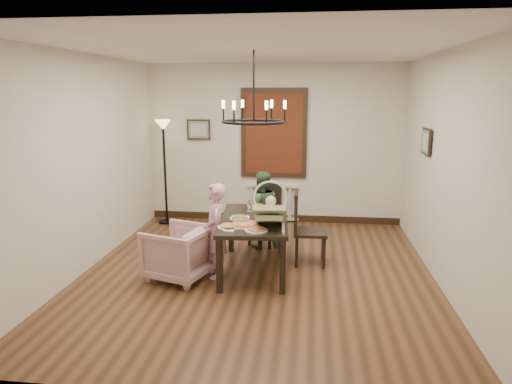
% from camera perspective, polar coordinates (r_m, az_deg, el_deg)
% --- Properties ---
extents(room_shell, '(4.51, 5.00, 2.81)m').
position_cam_1_polar(room_shell, '(6.01, 0.56, 3.70)').
color(room_shell, brown).
rests_on(room_shell, ground).
extents(dining_table, '(0.97, 1.58, 0.71)m').
position_cam_1_polar(dining_table, '(5.93, -0.27, -4.08)').
color(dining_table, black).
rests_on(dining_table, room_shell).
extents(chair_far, '(0.52, 0.52, 0.94)m').
position_cam_1_polar(chair_far, '(7.01, 1.02, -2.83)').
color(chair_far, black).
rests_on(chair_far, room_shell).
extents(chair_right, '(0.45, 0.45, 1.01)m').
position_cam_1_polar(chair_right, '(6.25, 6.85, -4.47)').
color(chair_right, black).
rests_on(chair_right, room_shell).
extents(armchair, '(0.93, 0.91, 0.67)m').
position_cam_1_polar(armchair, '(5.87, -9.65, -7.45)').
color(armchair, '#CC9CA5').
rests_on(armchair, room_shell).
extents(elderly_woman, '(0.32, 0.41, 1.00)m').
position_cam_1_polar(elderly_woman, '(5.81, -5.10, -5.82)').
color(elderly_woman, '#CB8FAB').
rests_on(elderly_woman, room_shell).
extents(seated_man, '(0.56, 0.49, 0.97)m').
position_cam_1_polar(seated_man, '(6.87, 0.68, -3.01)').
color(seated_man, '#385734').
rests_on(seated_man, room_shell).
extents(baby_bouncer, '(0.47, 0.63, 0.39)m').
position_cam_1_polar(baby_bouncer, '(5.45, 1.72, -2.50)').
color(baby_bouncer, '#B9CB8C').
rests_on(baby_bouncer, dining_table).
extents(salad_bowl, '(0.30, 0.30, 0.07)m').
position_cam_1_polar(salad_bowl, '(5.73, -2.06, -3.42)').
color(salad_bowl, white).
rests_on(salad_bowl, dining_table).
extents(pizza_platter, '(0.34, 0.34, 0.04)m').
position_cam_1_polar(pizza_platter, '(5.56, -1.40, -4.08)').
color(pizza_platter, tan).
rests_on(pizza_platter, dining_table).
extents(drinking_glass, '(0.06, 0.06, 0.13)m').
position_cam_1_polar(drinking_glass, '(6.04, 0.50, -2.31)').
color(drinking_glass, silver).
rests_on(drinking_glass, dining_table).
extents(window_blinds, '(1.00, 0.03, 1.40)m').
position_cam_1_polar(window_blinds, '(8.06, 2.25, 7.35)').
color(window_blinds, '#511D10').
rests_on(window_blinds, room_shell).
extents(radiator, '(0.92, 0.12, 0.62)m').
position_cam_1_polar(radiator, '(8.28, 2.18, -1.28)').
color(radiator, silver).
rests_on(radiator, room_shell).
extents(picture_back, '(0.42, 0.03, 0.36)m').
position_cam_1_polar(picture_back, '(8.28, -7.18, 7.75)').
color(picture_back, black).
rests_on(picture_back, room_shell).
extents(picture_right, '(0.03, 0.42, 0.36)m').
position_cam_1_polar(picture_right, '(6.65, 20.50, 5.93)').
color(picture_right, black).
rests_on(picture_right, room_shell).
extents(floor_lamp, '(0.30, 0.30, 1.80)m').
position_cam_1_polar(floor_lamp, '(8.23, -11.30, 2.30)').
color(floor_lamp, black).
rests_on(floor_lamp, room_shell).
extents(chandelier, '(0.80, 0.80, 0.04)m').
position_cam_1_polar(chandelier, '(5.69, -0.28, 8.78)').
color(chandelier, black).
rests_on(chandelier, room_shell).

